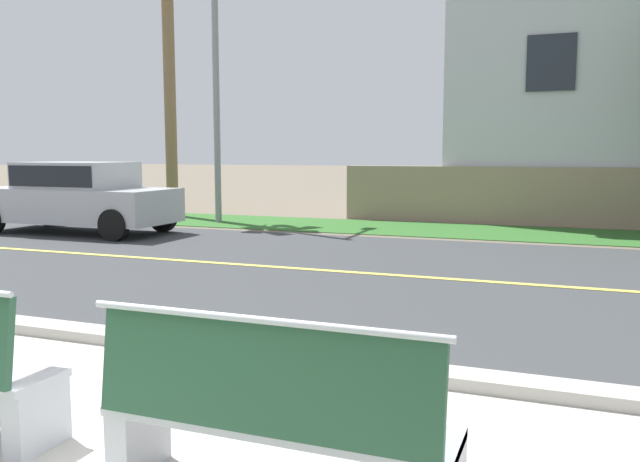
{
  "coord_description": "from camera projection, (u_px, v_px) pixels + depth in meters",
  "views": [
    {
      "loc": [
        2.52,
        -2.48,
        1.76
      ],
      "look_at": [
        0.27,
        3.37,
        1.0
      ],
      "focal_mm": 36.83,
      "sensor_mm": 36.0,
      "label": 1
    }
  ],
  "objects": [
    {
      "name": "ground_plane",
      "position": [
        406.0,
        259.0,
        10.81
      ],
      "size": [
        140.0,
        140.0,
        0.0
      ],
      "primitive_type": "plane",
      "color": "#665B4C"
    },
    {
      "name": "streetlamp",
      "position": [
        220.0,
        56.0,
        16.06
      ],
      "size": [
        0.24,
        2.1,
        7.19
      ],
      "color": "gray",
      "rests_on": "ground_plane"
    },
    {
      "name": "street_asphalt",
      "position": [
        381.0,
        275.0,
        9.42
      ],
      "size": [
        52.0,
        8.0,
        0.01
      ],
      "primitive_type": "cube",
      "color": "#383A3D",
      "rests_on": "ground_plane"
    },
    {
      "name": "house_across_street",
      "position": [
        636.0,
        74.0,
        17.5
      ],
      "size": [
        9.8,
        6.91,
        7.55
      ],
      "color": "#B7BCC1",
      "rests_on": "ground_plane"
    },
    {
      "name": "garden_wall",
      "position": [
        617.0,
        198.0,
        15.09
      ],
      "size": [
        13.0,
        0.36,
        1.4
      ],
      "primitive_type": "cube",
      "color": "gray",
      "rests_on": "ground_plane"
    },
    {
      "name": "curb_edge",
      "position": [
        248.0,
        353.0,
        5.57
      ],
      "size": [
        44.0,
        0.3,
        0.11
      ],
      "primitive_type": "cube",
      "color": "#ADA89E",
      "rests_on": "ground_plane"
    },
    {
      "name": "sidewalk_pavement",
      "position": [
        92.0,
        458.0,
        3.77
      ],
      "size": [
        44.0,
        3.6,
        0.01
      ],
      "primitive_type": "cube",
      "color": "#B7B2A8",
      "rests_on": "ground_plane"
    },
    {
      "name": "road_centre_line",
      "position": [
        381.0,
        274.0,
        9.42
      ],
      "size": [
        48.0,
        0.14,
        0.01
      ],
      "primitive_type": "cube",
      "color": "#E0CC4C",
      "rests_on": "ground_plane"
    },
    {
      "name": "bench_right",
      "position": [
        272.0,
        420.0,
        3.2
      ],
      "size": [
        1.81,
        0.48,
        1.01
      ],
      "color": "silver",
      "rests_on": "ground_plane"
    },
    {
      "name": "far_verge_grass",
      "position": [
        450.0,
        230.0,
        14.71
      ],
      "size": [
        48.0,
        2.8,
        0.02
      ],
      "primitive_type": "cube",
      "color": "#2D6026",
      "rests_on": "ground_plane"
    },
    {
      "name": "car_silver_near",
      "position": [
        77.0,
        194.0,
        14.22
      ],
      "size": [
        4.3,
        1.86,
        1.54
      ],
      "color": "#B2B5BC",
      "rests_on": "ground_plane"
    }
  ]
}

